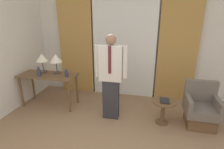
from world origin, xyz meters
TOP-DOWN VIEW (x-y plane):
  - wall_back at (0.00, 3.13)m, footprint 10.00×0.06m
  - curtain_sheer_center at (0.00, 3.00)m, footprint 1.57×0.06m
  - curtain_drape_left at (-1.27, 3.00)m, footprint 0.90×0.06m
  - curtain_drape_right at (1.27, 3.00)m, footprint 0.90×0.06m
  - desk at (-1.59, 2.05)m, footprint 1.30×0.55m
  - table_lamp_left at (-1.76, 2.17)m, footprint 0.28×0.28m
  - table_lamp_right at (-1.42, 2.17)m, footprint 0.28×0.28m
  - bottle_near_edge at (-1.11, 2.02)m, footprint 0.07×0.07m
  - bottle_by_lamp at (-1.71, 1.92)m, footprint 0.07×0.07m
  - person at (-0.08, 1.83)m, footprint 0.64×0.21m
  - armchair at (1.65, 1.92)m, footprint 0.59×0.56m
  - side_table at (0.96, 1.83)m, footprint 0.46×0.46m
  - book at (0.97, 1.81)m, footprint 0.17×0.22m

SIDE VIEW (x-z plane):
  - armchair at x=1.65m, z-range -0.10..0.74m
  - side_table at x=0.96m, z-range 0.09..0.57m
  - book at x=0.97m, z-range 0.48..0.51m
  - desk at x=-1.59m, z-range 0.27..1.03m
  - bottle_near_edge at x=-1.11m, z-range 0.74..0.92m
  - bottle_by_lamp at x=-1.71m, z-range 0.74..0.96m
  - person at x=-0.08m, z-range 0.08..1.78m
  - table_lamp_left at x=-1.76m, z-range 0.87..1.32m
  - table_lamp_right at x=-1.42m, z-range 0.87..1.32m
  - curtain_sheer_center at x=0.00m, z-range 0.00..2.58m
  - curtain_drape_left at x=-1.27m, z-range 0.00..2.58m
  - curtain_drape_right at x=1.27m, z-range 0.00..2.58m
  - wall_back at x=0.00m, z-range 0.00..2.70m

